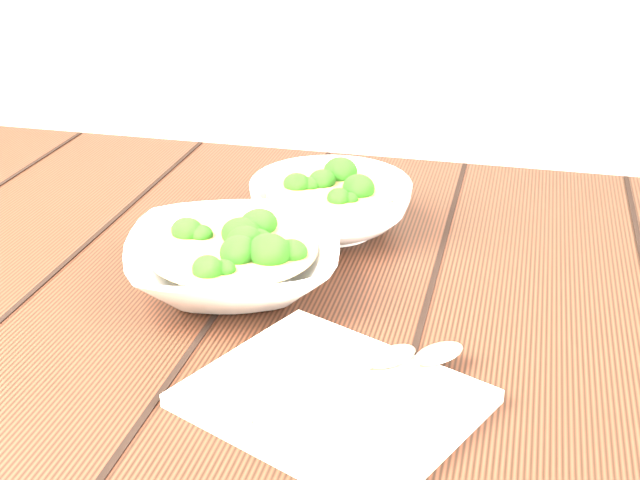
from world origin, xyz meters
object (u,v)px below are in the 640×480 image
soup_bowl_front (233,260)px  napkin (333,399)px  soup_bowl_back (330,204)px  trivet (290,232)px  table (266,368)px

soup_bowl_front → napkin: (0.15, -0.18, -0.02)m
soup_bowl_front → soup_bowl_back: size_ratio=1.09×
soup_bowl_front → trivet: bearing=75.7°
soup_bowl_back → napkin: 0.36m
table → trivet: 0.16m
table → soup_bowl_front: soup_bowl_front is taller
soup_bowl_front → table: bearing=56.5°
soup_bowl_back → napkin: soup_bowl_back is taller
table → napkin: 0.28m
soup_bowl_front → soup_bowl_back: (0.07, 0.16, 0.00)m
table → soup_bowl_front: bearing=-123.5°
table → napkin: napkin is taller
soup_bowl_back → table: bearing=-108.3°
soup_bowl_back → trivet: 0.06m
table → soup_bowl_front: (-0.02, -0.03, 0.15)m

